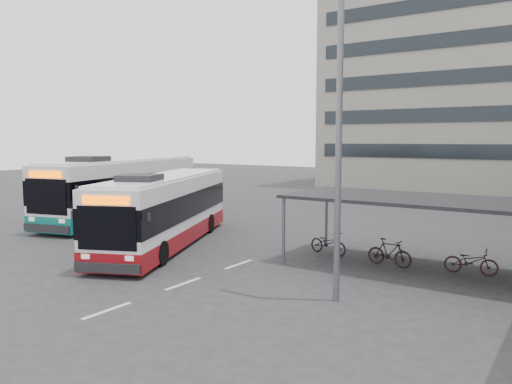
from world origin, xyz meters
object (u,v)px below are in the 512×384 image
Objects in this scene: lamp_post at (335,121)px; bus_main at (166,210)px; bus_teal at (124,189)px; pedestrian at (88,226)px.

bus_main is at bearing 163.32° from lamp_post.
bus_main is 0.86× the size of bus_teal.
bus_main is 10.32m from lamp_post.
bus_teal is 7.69m from pedestrian.
bus_main is 8.35m from bus_teal.
bus_teal is 18.25m from lamp_post.
bus_teal is 7.32× the size of pedestrian.
bus_main is at bearing -52.11° from pedestrian.
bus_teal is at bearing 157.70° from lamp_post.
bus_main is at bearing -43.70° from bus_teal.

